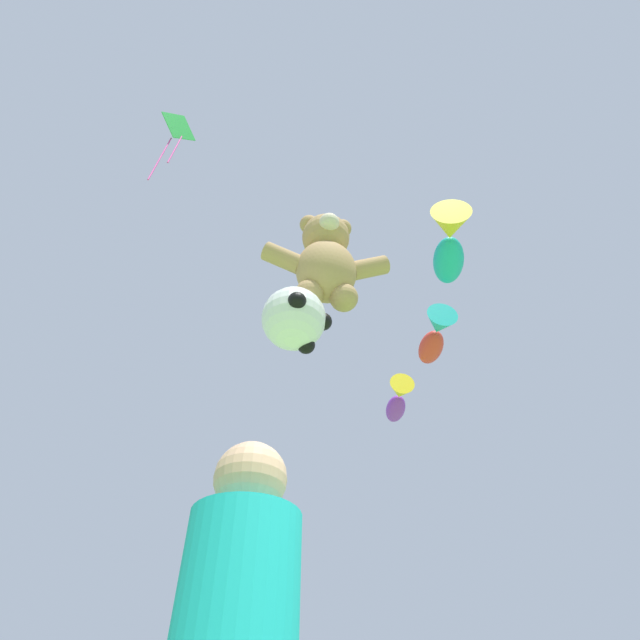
% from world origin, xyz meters
% --- Properties ---
extents(teddy_bear_kite, '(2.26, 0.99, 2.29)m').
position_xyz_m(teddy_bear_kite, '(-0.45, 4.78, 7.74)').
color(teddy_bear_kite, tan).
extents(soccer_ball_kite, '(1.09, 1.09, 1.01)m').
position_xyz_m(soccer_ball_kite, '(-0.95, 4.82, 6.29)').
color(soccer_ball_kite, white).
extents(fish_kite_teal, '(1.27, 2.06, 0.83)m').
position_xyz_m(fish_kite_teal, '(2.32, 5.39, 9.51)').
color(fish_kite_teal, '#19ADB2').
extents(fish_kite_crimson, '(0.80, 1.80, 0.72)m').
position_xyz_m(fish_kite_crimson, '(2.72, 7.81, 9.06)').
color(fish_kite_crimson, red).
extents(fish_kite_violet, '(0.78, 1.84, 0.65)m').
position_xyz_m(fish_kite_violet, '(2.42, 10.24, 8.81)').
color(fish_kite_violet, purple).
extents(diamond_kite, '(0.74, 0.60, 2.90)m').
position_xyz_m(diamond_kite, '(-3.82, 4.97, 11.79)').
color(diamond_kite, green).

